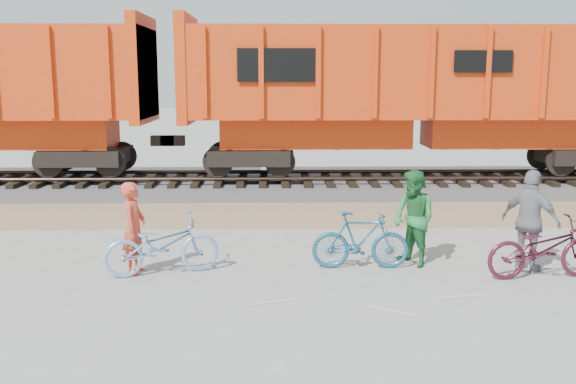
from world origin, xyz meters
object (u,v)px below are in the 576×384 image
Objects in this scene: bicycle_teal at (360,240)px; person_man at (414,218)px; person_woman at (530,221)px; bicycle_blue at (162,245)px; bicycle_maroon at (544,248)px; person_solo at (134,228)px; hopper_car_center at (418,91)px.

bicycle_teal is 1.08m from person_man.
person_man is 2.03m from person_woman.
person_man is at bearing -101.16° from bicycle_blue.
person_solo is (-7.12, 0.45, 0.28)m from bicycle_maroon.
hopper_car_center is 6.97× the size of bicycle_blue.
bicycle_blue is 0.59m from person_solo.
person_man reaches higher than bicycle_maroon.
person_woman reaches higher than bicycle_maroon.
bicycle_maroon is at bearing -89.24° from person_solo.
person_solo is at bearing -116.16° from person_man.
bicycle_maroon reaches higher than bicycle_blue.
person_woman reaches higher than person_solo.
bicycle_maroon is (0.35, -8.66, -2.47)m from hopper_car_center.
bicycle_blue is 1.09× the size of person_woman.
hopper_car_center is at bearing -35.11° from person_solo.
person_solo is at bearing 79.97° from bicycle_maroon.
person_man reaches higher than bicycle_blue.
bicycle_maroon is at bearing 38.20° from person_man.
bicycle_teal is 4.05m from person_solo.
hopper_car_center is 7.99× the size of bicycle_teal.
bicycle_blue is 0.99× the size of bicycle_maroon.
person_woman is (7.02, -0.05, 0.10)m from person_solo.
bicycle_teal is (3.53, 0.27, -0.00)m from bicycle_blue.
bicycle_blue is 3.54m from bicycle_teal.
person_man is (-1.73, -7.85, -2.12)m from hopper_car_center.
bicycle_maroon is at bearing -110.10° from bicycle_blue.
person_solo is (-0.50, 0.10, 0.29)m from bicycle_blue.
bicycle_maroon is (6.62, -0.35, 0.00)m from bicycle_blue.
person_solo is at bearing -129.46° from hopper_car_center.
person_solo reaches higher than bicycle_maroon.
person_man is (5.03, 0.37, 0.07)m from person_solo.
person_woman reaches higher than bicycle_blue.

